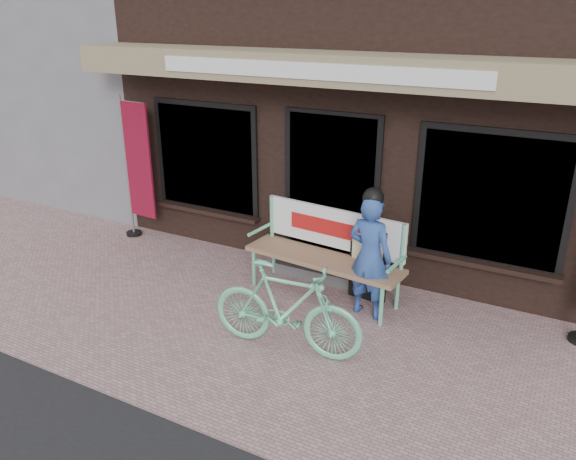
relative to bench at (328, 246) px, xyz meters
The scene contains 8 objects.
ground 1.51m from the bench, 100.83° to the right, with size 70.00×70.00×0.00m, color #AC8384.
storefront 4.33m from the bench, 94.03° to the left, with size 7.00×6.77×6.00m.
neighbor_left_near 10.03m from the bench, 154.57° to the left, with size 10.00×7.00×6.40m, color slate.
bench is the anchor object (origin of this frame).
person 0.70m from the bench, 21.85° to the right, with size 0.58×0.43×1.58m.
bicycle 1.38m from the bench, 83.92° to the right, with size 0.47×1.66×1.00m, color #6AD0A0.
nobori_red 3.38m from the bench, behind, with size 0.65×0.26×2.21m.
menu_stand 0.54m from the bench, 10.92° to the left, with size 0.48×0.14×0.95m.
Camera 1 is at (2.81, -4.53, 3.41)m, focal length 35.00 mm.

